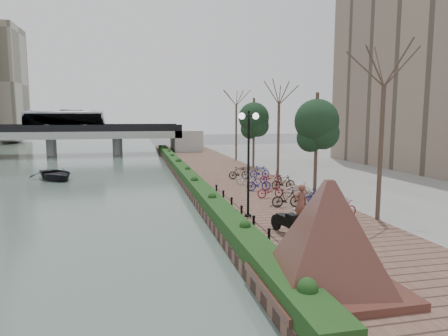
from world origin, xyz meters
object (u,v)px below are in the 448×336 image
object	(u,v)px
granite_monument	(328,234)
pedestrian	(301,204)
lamppost	(249,142)
boat	(55,174)
motorcycle	(285,221)

from	to	relation	value
granite_monument	pedestrian	size ratio (longest dim) A/B	3.26
lamppost	boat	xyz separation A→B (m)	(-12.30, 18.05, -3.72)
motorcycle	boat	xyz separation A→B (m)	(-12.99, 21.33, -0.55)
granite_monument	lamppost	distance (m)	8.84
granite_monument	boat	world-z (taller)	granite_monument
motorcycle	pedestrian	world-z (taller)	pedestrian
motorcycle	boat	world-z (taller)	motorcycle
motorcycle	granite_monument	bearing A→B (deg)	-109.85
granite_monument	pedestrian	bearing A→B (deg)	72.73
granite_monument	lamppost	bearing A→B (deg)	89.44
granite_monument	lamppost	world-z (taller)	lamppost
lamppost	granite_monument	bearing A→B (deg)	-90.56
motorcycle	lamppost	bearing A→B (deg)	90.39
lamppost	boat	bearing A→B (deg)	124.28
granite_monument	motorcycle	xyz separation A→B (m)	(0.78, 5.29, -1.04)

